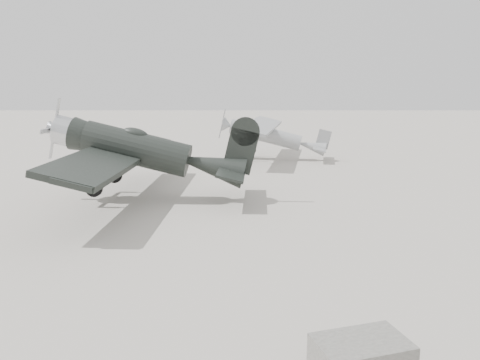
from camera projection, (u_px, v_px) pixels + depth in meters
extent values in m
plane|color=#AEA79A|center=(226.00, 226.00, 18.00)|extent=(160.00, 160.00, 0.00)
cylinder|color=black|center=(137.00, 150.00, 21.59)|extent=(4.89, 1.75, 1.54)
cone|color=black|center=(215.00, 149.00, 21.43)|extent=(2.91, 1.55, 1.43)
cylinder|color=silver|center=(66.00, 150.00, 21.74)|extent=(1.05, 1.40, 1.36)
cone|color=silver|center=(52.00, 150.00, 21.77)|extent=(0.41, 0.63, 0.61)
cube|color=silver|center=(54.00, 150.00, 21.76)|extent=(0.07, 0.20, 2.85)
ellipsoid|color=black|center=(132.00, 135.00, 21.47)|extent=(1.24, 0.80, 0.50)
cube|color=black|center=(121.00, 158.00, 21.71)|extent=(2.89, 13.26, 0.24)
cube|color=black|center=(234.00, 148.00, 21.38)|extent=(1.41, 4.66, 0.11)
cube|color=black|center=(238.00, 128.00, 21.18)|extent=(1.32, 0.17, 1.98)
cylinder|color=black|center=(103.00, 197.00, 20.58)|extent=(0.75, 0.21, 0.75)
cylinder|color=black|center=(123.00, 183.00, 23.48)|extent=(0.75, 0.21, 0.75)
cylinder|color=#333333|center=(102.00, 181.00, 20.43)|extent=(0.13, 0.13, 1.54)
cylinder|color=#333333|center=(122.00, 169.00, 23.33)|extent=(0.13, 0.13, 1.54)
cylinder|color=black|center=(240.00, 160.00, 21.47)|extent=(0.25, 0.10, 0.24)
cylinder|color=gray|center=(266.00, 135.00, 33.54)|extent=(5.26, 1.97, 1.09)
cone|color=gray|center=(314.00, 136.00, 32.95)|extent=(1.93, 1.29, 0.99)
cone|color=gray|center=(226.00, 134.00, 34.03)|extent=(0.76, 1.12, 1.03)
cube|color=gray|center=(221.00, 134.00, 34.09)|extent=(0.07, 0.15, 2.18)
cube|color=gray|center=(260.00, 126.00, 33.48)|extent=(3.75, 11.04, 0.18)
cube|color=gray|center=(321.00, 135.00, 32.85)|extent=(1.47, 3.47, 0.08)
cube|color=gray|center=(323.00, 126.00, 32.70)|extent=(0.89, 0.23, 1.29)
cylinder|color=black|center=(252.00, 157.00, 32.93)|extent=(0.57, 0.23, 0.55)
cylinder|color=black|center=(257.00, 153.00, 35.02)|extent=(0.57, 0.23, 0.55)
cylinder|color=#333333|center=(252.00, 149.00, 32.81)|extent=(0.10, 0.10, 1.19)
cylinder|color=#333333|center=(257.00, 145.00, 34.91)|extent=(0.10, 0.10, 1.19)
cylinder|color=black|center=(324.00, 140.00, 32.89)|extent=(0.19, 0.10, 0.18)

